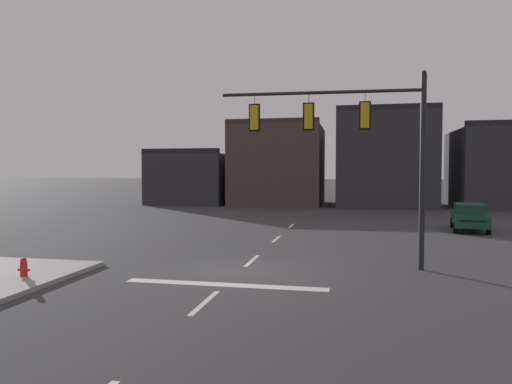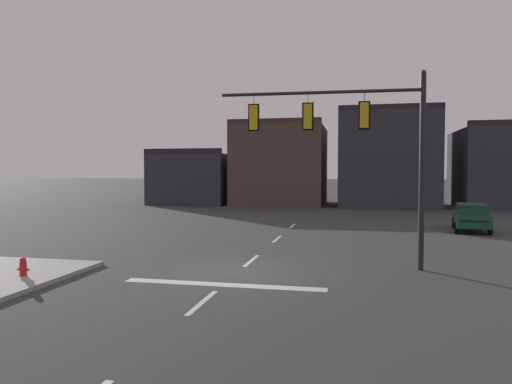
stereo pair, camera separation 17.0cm
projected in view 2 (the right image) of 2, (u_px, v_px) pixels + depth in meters
ground_plane at (239, 271)px, 16.45m from camera, size 400.00×400.00×0.00m
stop_bar_paint at (223, 285)px, 14.50m from camera, size 6.40×0.50×0.01m
lane_centreline at (251, 261)px, 18.40m from camera, size 0.16×26.40×0.01m
signal_mast_near_side at (355, 135)px, 16.87m from camera, size 7.32×0.50×7.04m
car_lot_nearside at (471, 216)px, 27.50m from camera, size 2.39×4.62×1.61m
fire_hydrant at (23, 270)px, 15.06m from camera, size 0.40×0.30×0.75m
building_row at (355, 167)px, 48.25m from camera, size 40.02×9.99×9.65m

